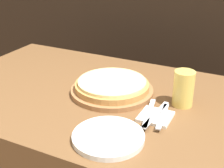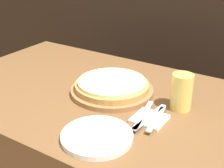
# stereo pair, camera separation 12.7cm
# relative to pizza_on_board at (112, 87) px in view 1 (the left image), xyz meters

# --- Properties ---
(dining_table) EXTENTS (1.45, 0.83, 0.73)m
(dining_table) POSITION_rel_pizza_on_board_xyz_m (-0.01, -0.03, -0.39)
(dining_table) COLOR brown
(dining_table) RESTS_ON ground_plane
(pizza_on_board) EXTENTS (0.34, 0.34, 0.06)m
(pizza_on_board) POSITION_rel_pizza_on_board_xyz_m (0.00, 0.00, 0.00)
(pizza_on_board) COLOR #99663D
(pizza_on_board) RESTS_ON dining_table
(beer_glass) EXTENTS (0.08, 0.08, 0.14)m
(beer_glass) POSITION_rel_pizza_on_board_xyz_m (0.28, 0.03, 0.05)
(beer_glass) COLOR #E5C65B
(beer_glass) RESTS_ON dining_table
(dinner_plate) EXTENTS (0.23, 0.23, 0.02)m
(dinner_plate) POSITION_rel_pizza_on_board_xyz_m (0.14, -0.30, -0.02)
(dinner_plate) COLOR silver
(dinner_plate) RESTS_ON dining_table
(napkin_stack) EXTENTS (0.11, 0.11, 0.01)m
(napkin_stack) POSITION_rel_pizza_on_board_xyz_m (0.23, -0.11, -0.02)
(napkin_stack) COLOR white
(napkin_stack) RESTS_ON dining_table
(fork) EXTENTS (0.06, 0.21, 0.00)m
(fork) POSITION_rel_pizza_on_board_xyz_m (0.20, -0.11, -0.01)
(fork) COLOR silver
(fork) RESTS_ON napkin_stack
(dinner_knife) EXTENTS (0.03, 0.21, 0.00)m
(dinner_knife) POSITION_rel_pizza_on_board_xyz_m (0.23, -0.11, -0.01)
(dinner_knife) COLOR silver
(dinner_knife) RESTS_ON napkin_stack
(spoon) EXTENTS (0.04, 0.18, 0.00)m
(spoon) POSITION_rel_pizza_on_board_xyz_m (0.25, -0.11, -0.01)
(spoon) COLOR silver
(spoon) RESTS_ON napkin_stack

